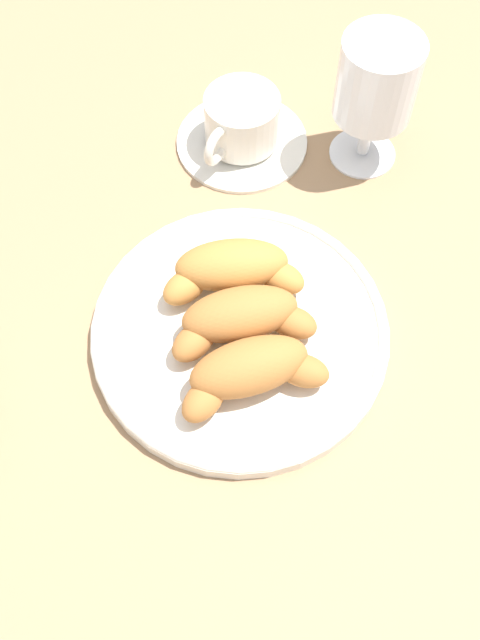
# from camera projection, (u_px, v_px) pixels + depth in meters

# --- Properties ---
(ground_plane) EXTENTS (2.20, 2.20, 0.00)m
(ground_plane) POSITION_uv_depth(u_px,v_px,m) (218.00, 318.00, 0.66)
(ground_plane) COLOR #997551
(pastry_plate) EXTENTS (0.26, 0.26, 0.02)m
(pastry_plate) POSITION_uv_depth(u_px,v_px,m) (240.00, 331.00, 0.64)
(pastry_plate) COLOR silver
(pastry_plate) RESTS_ON ground_plane
(croissant_large) EXTENTS (0.13, 0.09, 0.04)m
(croissant_large) POSITION_uv_depth(u_px,v_px,m) (232.00, 269.00, 0.64)
(croissant_large) COLOR #BC7A38
(croissant_large) RESTS_ON pastry_plate
(croissant_small) EXTENTS (0.14, 0.08, 0.04)m
(croissant_small) POSITION_uv_depth(u_px,v_px,m) (241.00, 318.00, 0.62)
(croissant_small) COLOR #AD6B33
(croissant_small) RESTS_ON pastry_plate
(croissant_extra) EXTENTS (0.14, 0.07, 0.04)m
(croissant_extra) POSITION_uv_depth(u_px,v_px,m) (250.00, 371.00, 0.59)
(croissant_extra) COLOR #AD6B33
(croissant_extra) RESTS_ON pastry_plate
(coffee_cup_near) EXTENTS (0.14, 0.14, 0.06)m
(coffee_cup_near) POSITION_uv_depth(u_px,v_px,m) (241.00, 126.00, 0.74)
(coffee_cup_near) COLOR silver
(coffee_cup_near) RESTS_ON ground_plane
(juice_glass_right) EXTENTS (0.08, 0.08, 0.14)m
(juice_glass_right) POSITION_uv_depth(u_px,v_px,m) (376.00, 86.00, 0.67)
(juice_glass_right) COLOR white
(juice_glass_right) RESTS_ON ground_plane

